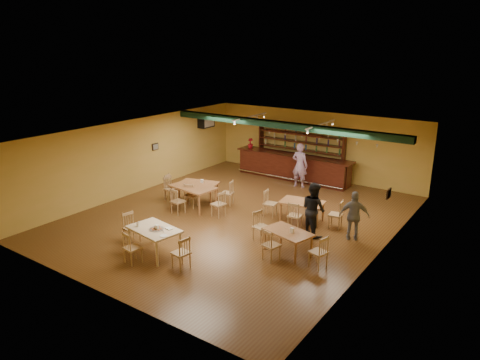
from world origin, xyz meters
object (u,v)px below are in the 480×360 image
Objects in this scene: patron_bar at (300,165)px; dining_table_b at (302,211)px; near_table at (155,241)px; dining_table_d at (288,242)px; dining_table_c at (193,197)px; patron_right_a at (313,209)px; dining_table_a at (199,192)px; bar_counter at (293,167)px.

dining_table_b is at bearing 118.00° from patron_bar.
near_table is 0.80× the size of patron_bar.
dining_table_d is 6.43m from patron_bar.
patron_right_a reaches higher than dining_table_c.
dining_table_c is 4.98m from patron_bar.
near_table is (1.91, -4.25, 0.04)m from dining_table_a.
patron_bar is at bearing 129.40° from dining_table_d.
dining_table_c is at bearing -172.24° from dining_table_b.
dining_table_c is 4.74m from patron_right_a.
dining_table_d is 0.91× the size of near_table.
bar_counter is 3.98× the size of dining_table_d.
dining_table_a is 0.84× the size of patron_right_a.
patron_bar is 1.09× the size of patron_right_a.
patron_bar is 5.00m from patron_right_a.
near_table is 8.10m from patron_bar.
patron_bar reaches higher than dining_table_b.
patron_bar is (0.76, -0.83, 0.38)m from bar_counter.
patron_right_a is (4.71, 0.31, 0.45)m from dining_table_c.
bar_counter is 2.89× the size of patron_bar.
dining_table_a is at bearing 173.12° from dining_table_d.
bar_counter is at bearing 132.05° from dining_table_d.
dining_table_b is at bearing 72.93° from near_table.
near_table is (1.59, -3.55, -0.01)m from dining_table_c.
bar_counter is 8.90m from near_table.
dining_table_b reaches higher than dining_table_d.
bar_counter is at bearing 113.94° from dining_table_b.
patron_bar is (-1.89, 3.41, 0.59)m from dining_table_b.
dining_table_d is at bearing 116.07° from patron_right_a.
dining_table_d is (0.79, -2.40, -0.02)m from dining_table_b.
dining_table_c is 4.87m from dining_table_d.
patron_bar is at bearing 43.05° from dining_table_a.
dining_table_b is at bearing -9.86° from dining_table_a.
bar_counter reaches higher than dining_table_a.
dining_table_b is 0.83× the size of patron_right_a.
patron_bar is at bearing 96.34° from near_table.
dining_table_a reaches higher than dining_table_d.
near_table is (-3.11, -2.26, 0.06)m from dining_table_d.
patron_bar reaches higher than dining_table_d.
dining_table_a is 5.07m from patron_right_a.
bar_counter is 5.00m from dining_table_b.
dining_table_b is at bearing -18.45° from patron_right_a.
dining_table_c is at bearing 179.30° from dining_table_d.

